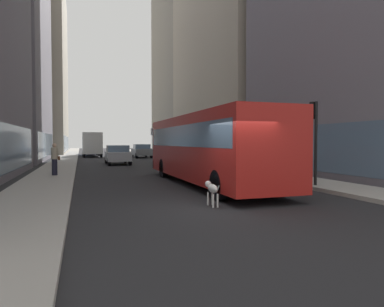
# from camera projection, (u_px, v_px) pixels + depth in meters

# --- Properties ---
(ground_plane) EXTENTS (120.00, 120.00, 0.00)m
(ground_plane) POSITION_uv_depth(u_px,v_px,m) (115.00, 157.00, 43.54)
(ground_plane) COLOR #232326
(sidewalk_left) EXTENTS (2.40, 110.00, 0.15)m
(sidewalk_left) POSITION_uv_depth(u_px,v_px,m) (68.00, 157.00, 41.77)
(sidewalk_left) COLOR #9E9991
(sidewalk_left) RESTS_ON ground
(sidewalk_right) EXTENTS (2.40, 110.00, 0.15)m
(sidewalk_right) POSITION_uv_depth(u_px,v_px,m) (159.00, 156.00, 45.31)
(sidewalk_right) COLOR #ADA89E
(sidewalk_right) RESTS_ON ground
(building_left_far) EXTENTS (11.08, 21.23, 26.94)m
(building_left_far) POSITION_uv_depth(u_px,v_px,m) (29.00, 69.00, 54.06)
(building_left_far) COLOR #B2A893
(building_left_far) RESTS_ON ground
(building_right_mid) EXTENTS (8.94, 19.31, 29.96)m
(building_right_mid) POSITION_uv_depth(u_px,v_px,m) (236.00, 20.00, 36.69)
(building_right_mid) COLOR #B2A893
(building_right_mid) RESTS_ON ground
(building_right_far) EXTENTS (8.23, 15.16, 38.33)m
(building_right_far) POSITION_uv_depth(u_px,v_px,m) (187.00, 32.00, 53.73)
(building_right_far) COLOR gray
(building_right_far) RESTS_ON ground
(transit_bus) EXTENTS (2.78, 11.53, 3.05)m
(transit_bus) POSITION_uv_depth(u_px,v_px,m) (206.00, 145.00, 15.36)
(transit_bus) COLOR red
(transit_bus) RESTS_ON ground
(car_yellow_taxi) EXTENTS (1.75, 4.02, 1.62)m
(car_yellow_taxi) POSITION_uv_depth(u_px,v_px,m) (170.00, 155.00, 28.04)
(car_yellow_taxi) COLOR yellow
(car_yellow_taxi) RESTS_ON ground
(car_silver_sedan) EXTENTS (1.89, 4.14, 1.62)m
(car_silver_sedan) POSITION_uv_depth(u_px,v_px,m) (118.00, 155.00, 29.01)
(car_silver_sedan) COLOR #B7BABF
(car_silver_sedan) RESTS_ON ground
(car_grey_wagon) EXTENTS (1.94, 4.29, 1.62)m
(car_grey_wagon) POSITION_uv_depth(u_px,v_px,m) (141.00, 151.00, 41.13)
(car_grey_wagon) COLOR slate
(car_grey_wagon) RESTS_ON ground
(car_blue_hatchback) EXTENTS (1.80, 4.40, 1.62)m
(car_blue_hatchback) POSITION_uv_depth(u_px,v_px,m) (90.00, 149.00, 50.17)
(car_blue_hatchback) COLOR #4C6BB7
(car_blue_hatchback) RESTS_ON ground
(box_truck) EXTENTS (2.30, 7.50, 3.05)m
(box_truck) POSITION_uv_depth(u_px,v_px,m) (92.00, 144.00, 43.83)
(box_truck) COLOR #19519E
(box_truck) RESTS_ON ground
(dalmatian_dog) EXTENTS (0.22, 0.96, 0.72)m
(dalmatian_dog) POSITION_uv_depth(u_px,v_px,m) (212.00, 189.00, 10.17)
(dalmatian_dog) COLOR white
(dalmatian_dog) RESTS_ON ground
(pedestrian_with_handbag) EXTENTS (0.45, 0.34, 1.69)m
(pedestrian_with_handbag) POSITION_uv_depth(u_px,v_px,m) (55.00, 159.00, 18.04)
(pedestrian_with_handbag) COLOR #1E1E2D
(pedestrian_with_handbag) RESTS_ON sidewalk_left
(traffic_light_near) EXTENTS (0.24, 0.41, 3.40)m
(traffic_light_near) POSITION_uv_depth(u_px,v_px,m) (315.00, 129.00, 13.91)
(traffic_light_near) COLOR black
(traffic_light_near) RESTS_ON sidewalk_right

